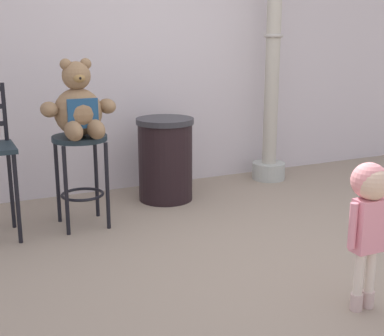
% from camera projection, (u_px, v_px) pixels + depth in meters
% --- Properties ---
extents(ground_plane, '(24.00, 24.00, 0.00)m').
position_uv_depth(ground_plane, '(259.00, 256.00, 3.80)').
color(ground_plane, gray).
extents(building_wall, '(7.41, 0.30, 3.24)m').
position_uv_depth(building_wall, '(146.00, 25.00, 5.32)').
color(building_wall, silver).
rests_on(building_wall, ground_plane).
extents(bar_stool_with_teddy, '(0.44, 0.44, 0.75)m').
position_uv_depth(bar_stool_with_teddy, '(81.00, 161.00, 4.28)').
color(bar_stool_with_teddy, '#1C2930').
rests_on(bar_stool_with_teddy, ground_plane).
extents(teddy_bear, '(0.59, 0.53, 0.60)m').
position_uv_depth(teddy_bear, '(79.00, 109.00, 4.15)').
color(teddy_bear, '#886848').
rests_on(teddy_bear, bar_stool_with_teddy).
extents(child_walking, '(0.27, 0.22, 0.86)m').
position_uv_depth(child_walking, '(369.00, 205.00, 2.93)').
color(child_walking, beige).
rests_on(child_walking, ground_plane).
extents(trash_bin, '(0.54, 0.54, 0.78)m').
position_uv_depth(trash_bin, '(165.00, 159.00, 5.00)').
color(trash_bin, black).
rests_on(trash_bin, ground_plane).
extents(lamppost, '(0.35, 0.35, 2.60)m').
position_uv_depth(lamppost, '(272.00, 85.00, 5.55)').
color(lamppost, '#A9AEA6').
rests_on(lamppost, ground_plane).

